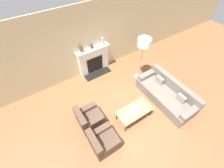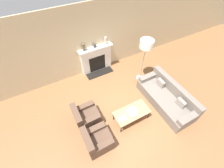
{
  "view_description": "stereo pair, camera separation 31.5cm",
  "coord_description": "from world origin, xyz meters",
  "px_view_note": "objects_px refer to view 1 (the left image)",
  "views": [
    {
      "loc": [
        -2.09,
        -1.94,
        4.72
      ],
      "look_at": [
        -0.03,
        1.22,
        0.45
      ],
      "focal_mm": 24.0,
      "sensor_mm": 36.0,
      "label": 1
    },
    {
      "loc": [
        -1.82,
        -2.1,
        4.72
      ],
      "look_at": [
        -0.03,
        1.22,
        0.45
      ],
      "focal_mm": 24.0,
      "sensor_mm": 36.0,
      "label": 2
    }
  ],
  "objects_px": {
    "bowl": "(135,110)",
    "armchair_far": "(89,118)",
    "coffee_table": "(135,111)",
    "mantel_vase_center_left": "(92,46)",
    "mantel_vase_left": "(81,49)",
    "mantel_vase_center_right": "(102,41)",
    "book": "(126,118)",
    "armchair_near": "(103,141)",
    "floor_lamp": "(144,44)",
    "fireplace": "(94,60)",
    "couch": "(166,94)"
  },
  "relations": [
    {
      "from": "book",
      "to": "mantel_vase_center_right",
      "type": "relative_size",
      "value": 0.95
    },
    {
      "from": "armchair_near",
      "to": "floor_lamp",
      "type": "height_order",
      "value": "floor_lamp"
    },
    {
      "from": "fireplace",
      "to": "bowl",
      "type": "relative_size",
      "value": 3.95
    },
    {
      "from": "fireplace",
      "to": "book",
      "type": "height_order",
      "value": "fireplace"
    },
    {
      "from": "book",
      "to": "floor_lamp",
      "type": "xyz_separation_m",
      "value": [
        1.83,
        1.52,
        1.2
      ]
    },
    {
      "from": "mantel_vase_left",
      "to": "mantel_vase_center_right",
      "type": "height_order",
      "value": "mantel_vase_center_right"
    },
    {
      "from": "floor_lamp",
      "to": "fireplace",
      "type": "bearing_deg",
      "value": 135.57
    },
    {
      "from": "coffee_table",
      "to": "mantel_vase_left",
      "type": "distance_m",
      "value": 3.04
    },
    {
      "from": "mantel_vase_center_left",
      "to": "couch",
      "type": "bearing_deg",
      "value": -62.47
    },
    {
      "from": "bowl",
      "to": "floor_lamp",
      "type": "xyz_separation_m",
      "value": [
        1.43,
        1.48,
        1.17
      ]
    },
    {
      "from": "fireplace",
      "to": "mantel_vase_center_left",
      "type": "height_order",
      "value": "mantel_vase_center_left"
    },
    {
      "from": "armchair_near",
      "to": "mantel_vase_left",
      "type": "relative_size",
      "value": 2.64
    },
    {
      "from": "bowl",
      "to": "armchair_far",
      "type": "bearing_deg",
      "value": 154.55
    },
    {
      "from": "couch",
      "to": "coffee_table",
      "type": "relative_size",
      "value": 1.93
    },
    {
      "from": "book",
      "to": "mantel_vase_center_right",
      "type": "bearing_deg",
      "value": 75.65
    },
    {
      "from": "armchair_near",
      "to": "bowl",
      "type": "height_order",
      "value": "armchair_near"
    },
    {
      "from": "book",
      "to": "bowl",
      "type": "bearing_deg",
      "value": 8.59
    },
    {
      "from": "armchair_far",
      "to": "armchair_near",
      "type": "bearing_deg",
      "value": -180.0
    },
    {
      "from": "floor_lamp",
      "to": "mantel_vase_center_left",
      "type": "relative_size",
      "value": 11.87
    },
    {
      "from": "coffee_table",
      "to": "floor_lamp",
      "type": "bearing_deg",
      "value": 45.77
    },
    {
      "from": "fireplace",
      "to": "armchair_near",
      "type": "xyz_separation_m",
      "value": [
        -1.4,
        -3.1,
        -0.29
      ]
    },
    {
      "from": "mantel_vase_center_right",
      "to": "coffee_table",
      "type": "bearing_deg",
      "value": -99.97
    },
    {
      "from": "armchair_far",
      "to": "bowl",
      "type": "xyz_separation_m",
      "value": [
        1.38,
        -0.66,
        0.18
      ]
    },
    {
      "from": "fireplace",
      "to": "coffee_table",
      "type": "relative_size",
      "value": 1.23
    },
    {
      "from": "bowl",
      "to": "book",
      "type": "height_order",
      "value": "bowl"
    },
    {
      "from": "coffee_table",
      "to": "bowl",
      "type": "xyz_separation_m",
      "value": [
        -0.0,
        -0.02,
        0.07
      ]
    },
    {
      "from": "armchair_near",
      "to": "floor_lamp",
      "type": "xyz_separation_m",
      "value": [
        2.81,
        1.72,
        1.35
      ]
    },
    {
      "from": "bowl",
      "to": "mantel_vase_center_right",
      "type": "height_order",
      "value": "mantel_vase_center_right"
    },
    {
      "from": "floor_lamp",
      "to": "coffee_table",
      "type": "bearing_deg",
      "value": -134.23
    },
    {
      "from": "armchair_near",
      "to": "mantel_vase_center_right",
      "type": "relative_size",
      "value": 2.55
    },
    {
      "from": "mantel_vase_center_left",
      "to": "armchair_near",
      "type": "bearing_deg",
      "value": -114.11
    },
    {
      "from": "floor_lamp",
      "to": "mantel_vase_center_left",
      "type": "distance_m",
      "value": 2.02
    },
    {
      "from": "armchair_near",
      "to": "mantel_vase_center_left",
      "type": "relative_size",
      "value": 5.03
    },
    {
      "from": "bowl",
      "to": "book",
      "type": "xyz_separation_m",
      "value": [
        -0.41,
        -0.04,
        -0.03
      ]
    },
    {
      "from": "couch",
      "to": "coffee_table",
      "type": "xyz_separation_m",
      "value": [
        -1.52,
        0.03,
        0.11
      ]
    },
    {
      "from": "mantel_vase_center_left",
      "to": "floor_lamp",
      "type": "bearing_deg",
      "value": -44.53
    },
    {
      "from": "coffee_table",
      "to": "mantel_vase_center_left",
      "type": "distance_m",
      "value": 2.99
    },
    {
      "from": "armchair_near",
      "to": "floor_lamp",
      "type": "distance_m",
      "value": 3.56
    },
    {
      "from": "book",
      "to": "mantel_vase_left",
      "type": "xyz_separation_m",
      "value": [
        -0.04,
        2.92,
        0.91
      ]
    },
    {
      "from": "mantel_vase_left",
      "to": "mantel_vase_center_left",
      "type": "bearing_deg",
      "value": 0.0
    },
    {
      "from": "mantel_vase_center_right",
      "to": "mantel_vase_center_left",
      "type": "bearing_deg",
      "value": 180.0
    },
    {
      "from": "coffee_table",
      "to": "mantel_vase_center_left",
      "type": "xyz_separation_m",
      "value": [
        0.01,
        2.86,
        0.88
      ]
    },
    {
      "from": "bowl",
      "to": "armchair_near",
      "type": "bearing_deg",
      "value": -170.33
    },
    {
      "from": "fireplace",
      "to": "couch",
      "type": "relative_size",
      "value": 0.64
    },
    {
      "from": "fireplace",
      "to": "couch",
      "type": "height_order",
      "value": "fireplace"
    },
    {
      "from": "bowl",
      "to": "mantel_vase_left",
      "type": "relative_size",
      "value": 1.22
    },
    {
      "from": "mantel_vase_left",
      "to": "bowl",
      "type": "bearing_deg",
      "value": -81.3
    },
    {
      "from": "armchair_far",
      "to": "book",
      "type": "relative_size",
      "value": 2.68
    },
    {
      "from": "floor_lamp",
      "to": "mantel_vase_left",
      "type": "bearing_deg",
      "value": 143.28
    },
    {
      "from": "coffee_table",
      "to": "couch",
      "type": "bearing_deg",
      "value": -1.1
    }
  ]
}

